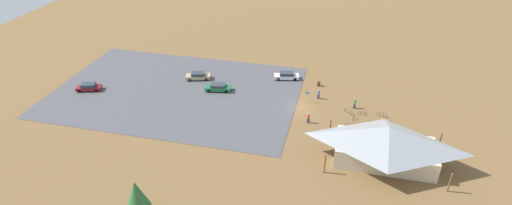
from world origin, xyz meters
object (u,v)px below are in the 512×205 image
at_px(bike_pavilion, 386,142).
at_px(pine_west, 137,195).
at_px(car_maroon_far_end, 89,87).
at_px(visitor_near_lot, 319,94).
at_px(bicycle_green_edge_north, 354,117).
at_px(bicycle_purple_yard_front, 363,114).
at_px(bicycle_orange_yard_left, 382,115).
at_px(visitor_crossing_yard, 308,118).
at_px(bicycle_silver_lone_east, 348,111).
at_px(bicycle_yellow_trailside, 351,126).
at_px(visitor_at_bikes, 355,103).
at_px(trash_bin, 319,84).
at_px(car_white_near_entry, 287,76).
at_px(bicycle_red_lone_west, 368,124).
at_px(car_tan_by_curb, 198,76).
at_px(car_green_back_corner, 218,87).
at_px(lot_sign, 307,95).
at_px(bicycle_white_edge_south, 388,121).

relative_size(bike_pavilion, pine_west, 2.52).
height_order(car_maroon_far_end, visitor_near_lot, visitor_near_lot).
height_order(bicycle_green_edge_north, visitor_near_lot, visitor_near_lot).
bearing_deg(bicycle_purple_yard_front, bicycle_orange_yard_left, -172.91).
bearing_deg(visitor_crossing_yard, bicycle_silver_lone_east, -144.39).
bearing_deg(bicycle_yellow_trailside, visitor_at_bikes, -93.37).
xyz_separation_m(trash_bin, bicycle_yellow_trailside, (-6.31, 12.72, -0.08)).
bearing_deg(bike_pavilion, car_white_near_entry, -50.97).
relative_size(bicycle_orange_yard_left, car_maroon_far_end, 0.35).
bearing_deg(bicycle_red_lone_west, visitor_crossing_yard, 7.48).
bearing_deg(bicycle_orange_yard_left, bicycle_green_edge_north, 23.09).
relative_size(bicycle_green_edge_north, car_tan_by_curb, 0.34).
bearing_deg(bicycle_green_edge_north, bicycle_red_lone_west, 146.81).
bearing_deg(car_tan_by_curb, visitor_at_bikes, 172.55).
bearing_deg(car_green_back_corner, pine_west, 92.26).
distance_m(bike_pavilion, car_white_near_entry, 27.49).
xyz_separation_m(bicycle_green_edge_north, visitor_at_bikes, (-0.00, -3.52, 0.59)).
bearing_deg(trash_bin, bike_pavilion, 118.79).
bearing_deg(bicycle_red_lone_west, bicycle_yellow_trailside, 22.67).
relative_size(lot_sign, bicycle_green_edge_north, 1.31).
xyz_separation_m(car_green_back_corner, visitor_at_bikes, (-24.16, 0.39, 0.26)).
bearing_deg(visitor_crossing_yard, bicycle_green_edge_north, -158.69).
bearing_deg(pine_west, trash_bin, -113.02).
bearing_deg(car_green_back_corner, visitor_near_lot, -175.39).
bearing_deg(visitor_at_bikes, trash_bin, -44.53).
height_order(bicycle_white_edge_south, car_white_near_entry, car_white_near_entry).
bearing_deg(bicycle_yellow_trailside, bicycle_white_edge_south, -152.88).
xyz_separation_m(trash_bin, pine_west, (16.22, 38.17, 3.94)).
bearing_deg(car_white_near_entry, visitor_crossing_yard, 112.84).
distance_m(car_green_back_corner, visitor_near_lot, 17.99).
xyz_separation_m(bicycle_silver_lone_east, visitor_near_lot, (5.32, -3.73, 0.54)).
xyz_separation_m(car_tan_by_curb, visitor_at_bikes, (-29.27, 3.83, 0.23)).
bearing_deg(trash_bin, bicycle_white_edge_south, 140.92).
bearing_deg(visitor_crossing_yard, car_maroon_far_end, -1.91).
bearing_deg(bicycle_yellow_trailside, car_maroon_far_end, -1.50).
xyz_separation_m(trash_bin, lot_sign, (1.34, 6.60, 0.96)).
xyz_separation_m(bicycle_orange_yard_left, bicycle_white_edge_south, (-0.96, 1.56, 0.00)).
bearing_deg(visitor_crossing_yard, bicycle_purple_yard_front, -153.26).
bearing_deg(bicycle_orange_yard_left, visitor_crossing_yard, 22.00).
xyz_separation_m(bicycle_red_lone_west, visitor_at_bikes, (2.30, -5.03, 0.60)).
xyz_separation_m(trash_bin, bicycle_green_edge_north, (-6.68, 10.09, -0.07)).
xyz_separation_m(bicycle_silver_lone_east, bicycle_green_edge_north, (-0.90, 1.64, 0.03)).
bearing_deg(bicycle_purple_yard_front, car_white_near_entry, -34.50).
height_order(bicycle_yellow_trailside, car_maroon_far_end, car_maroon_far_end).
xyz_separation_m(bicycle_orange_yard_left, bicycle_yellow_trailside, (4.77, 4.50, 0.02)).
relative_size(bicycle_green_edge_north, car_white_near_entry, 0.34).
height_order(bicycle_green_edge_north, visitor_crossing_yard, visitor_crossing_yard).
bearing_deg(visitor_crossing_yard, visitor_near_lot, -95.45).
xyz_separation_m(bicycle_purple_yard_front, car_tan_by_curb, (30.68, -5.85, 0.39)).
xyz_separation_m(car_white_near_entry, car_green_back_corner, (11.23, 7.44, -0.03)).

